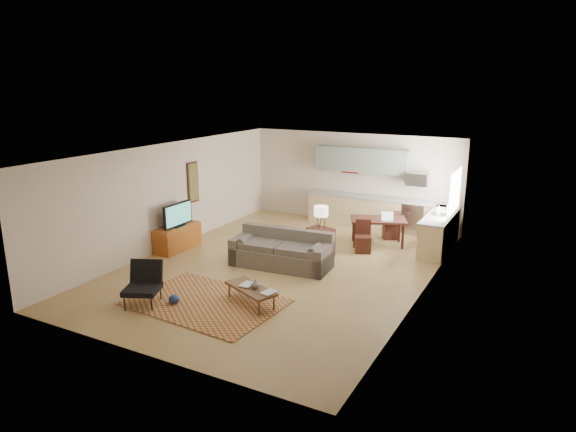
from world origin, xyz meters
The scene contains 25 objects.
room centered at (0.00, 0.00, 1.35)m, with size 9.00×9.00×9.00m.
kitchen_counter_back centered at (0.90, 4.18, 0.46)m, with size 4.26×0.64×0.92m, color tan, non-canonical shape.
kitchen_counter_right centered at (2.93, 3.00, 0.46)m, with size 0.64×2.26×0.92m, color tan, non-canonical shape.
kitchen_range centered at (2.00, 4.18, 0.45)m, with size 0.62×0.62×0.90m, color #A5A8AD.
kitchen_microwave centered at (2.00, 4.20, 1.55)m, with size 0.62×0.40×0.35m, color #A5A8AD.
upper_cabinets centered at (0.30, 4.33, 1.95)m, with size 2.80×0.34×0.70m, color gray.
window_right centered at (3.23, 3.00, 1.55)m, with size 0.02×1.40×1.05m, color white.
wall_art_left centered at (-3.21, 0.90, 1.55)m, with size 0.06×0.42×1.10m, color olive, non-canonical shape.
triptych centered at (-0.10, 4.47, 1.75)m, with size 1.70×0.04×0.50m, color beige, non-canonical shape.
rug centered at (-0.35, -2.47, 0.01)m, with size 2.87×1.99×0.02m, color brown.
sofa centered at (-0.03, 0.01, 0.42)m, with size 2.40×1.04×0.84m, color #574E45, non-canonical shape.
coffee_table centered at (0.47, -2.11, 0.18)m, with size 1.18×0.47×0.36m, color #51351F, non-canonical shape.
book_a centered at (0.24, -2.06, 0.37)m, with size 0.23×0.31×0.03m, color maroon.
book_b centered at (0.81, -2.15, 0.36)m, with size 0.28×0.34×0.02m, color navy.
vase centered at (0.57, -2.10, 0.44)m, with size 0.21×0.21×0.18m, color black.
armchair centered at (-1.34, -3.12, 0.42)m, with size 0.73×0.73×0.84m, color black, non-canonical shape.
tv_credenza centered at (-2.97, -0.13, 0.31)m, with size 0.51×1.33×0.61m, color brown, non-canonical shape.
tv centered at (-2.92, -0.13, 0.92)m, with size 0.10×1.02×0.61m, color black, non-canonical shape.
console_table centered at (0.47, 1.11, 0.36)m, with size 0.61×0.41×0.71m, color black, non-canonical shape.
table_lamp centered at (0.47, 1.11, 1.00)m, with size 0.35×0.35×0.57m, color beige, non-canonical shape.
dining_table centered at (1.43, 2.62, 0.36)m, with size 1.41×0.81×0.71m, color black, non-canonical shape.
dining_chair_near centered at (1.29, 1.89, 0.41)m, with size 0.39×0.41×0.81m, color black, non-canonical shape.
dining_chair_far centered at (1.56, 3.35, 0.41)m, with size 0.39×0.41×0.83m, color black, non-canonical shape.
laptop centered at (1.71, 2.53, 0.83)m, with size 0.30×0.23×0.23m, color #A5A8AD, non-canonical shape.
soap_bottle centered at (2.83, 3.21, 1.02)m, with size 0.10×0.10×0.19m, color beige.
Camera 1 is at (5.40, -9.86, 4.19)m, focal length 32.00 mm.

